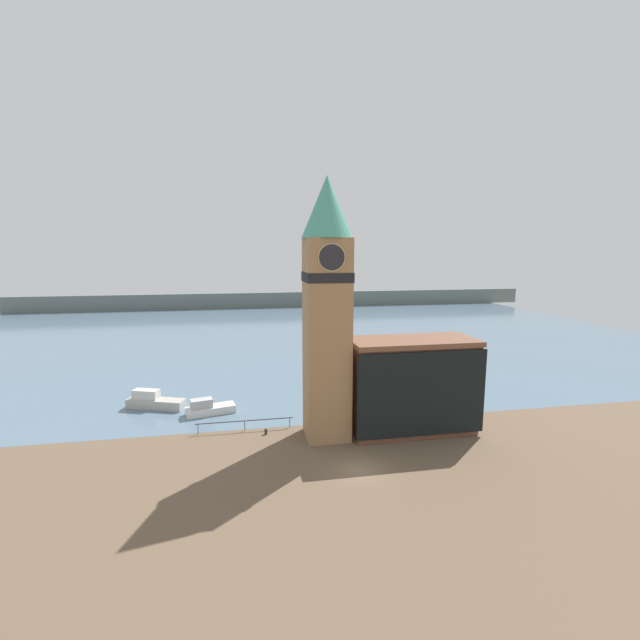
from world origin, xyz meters
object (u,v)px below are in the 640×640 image
object	(u,v)px
mooring_bollard_near	(266,431)
boat_far	(154,401)
pier_building	(412,385)
clock_tower	(327,304)
boat_near	(208,408)

from	to	relation	value
mooring_bollard_near	boat_far	bearing A→B (deg)	141.76
pier_building	boat_far	distance (m)	29.97
clock_tower	boat_far	world-z (taller)	clock_tower
clock_tower	boat_far	distance (m)	25.11
boat_far	mooring_bollard_near	distance (m)	16.02
clock_tower	pier_building	xyz separation A→B (m)	(8.85, -0.10, -8.55)
pier_building	mooring_bollard_near	bearing A→B (deg)	174.08
boat_near	mooring_bollard_near	xyz separation A→B (m)	(6.11, -6.73, -0.35)
pier_building	boat_near	xyz separation A→B (m)	(-20.93, 8.27, -4.14)
pier_building	boat_far	size ratio (longest dim) A/B	1.83
boat_far	clock_tower	bearing A→B (deg)	-11.64
pier_building	boat_near	bearing A→B (deg)	158.45
clock_tower	mooring_bollard_near	xyz separation A→B (m)	(-5.97, 1.44, -13.04)
clock_tower	pier_building	size ratio (longest dim) A/B	1.95
clock_tower	boat_near	world-z (taller)	clock_tower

